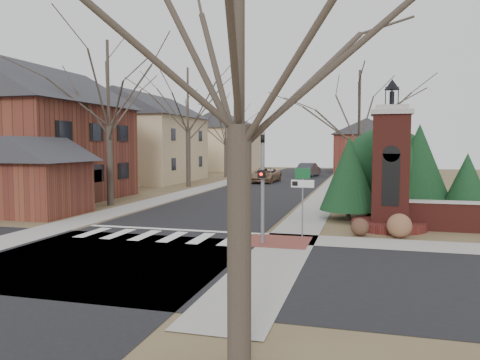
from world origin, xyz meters
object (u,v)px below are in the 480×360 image
(traffic_signal_pole, at_px, (263,174))
(distant_car, at_px, (309,170))
(brick_gate_monument, at_px, (390,180))
(sign_post, at_px, (302,189))
(pickup_truck, at_px, (264,175))

(traffic_signal_pole, height_order, distant_car, traffic_signal_pole)
(traffic_signal_pole, distance_m, brick_gate_monument, 6.47)
(sign_post, relative_size, brick_gate_monument, 0.42)
(distant_car, bearing_deg, traffic_signal_pole, 102.19)
(sign_post, bearing_deg, brick_gate_monument, 41.42)
(traffic_signal_pole, xyz_separation_m, pickup_truck, (-5.90, 27.88, -1.87))
(traffic_signal_pole, bearing_deg, brick_gate_monument, 43.24)
(pickup_truck, bearing_deg, sign_post, -71.28)
(pickup_truck, bearing_deg, brick_gate_monument, -62.17)
(sign_post, xyz_separation_m, brick_gate_monument, (3.41, 3.01, 0.22))
(traffic_signal_pole, relative_size, sign_post, 1.64)
(sign_post, relative_size, distant_car, 0.57)
(sign_post, height_order, brick_gate_monument, brick_gate_monument)
(brick_gate_monument, relative_size, distant_car, 1.34)
(sign_post, bearing_deg, traffic_signal_pole, -132.43)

